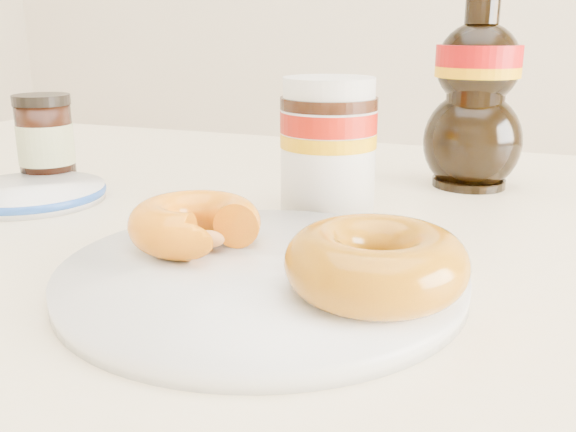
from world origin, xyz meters
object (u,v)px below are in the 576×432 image
(plate, at_px, (262,274))
(donut_whole, at_px, (376,263))
(nutella_jar, at_px, (328,141))
(syrup_bottle, at_px, (476,92))
(donut_bitten, at_px, (195,223))
(dining_table, at_px, (258,312))
(dark_jar, at_px, (46,140))
(blue_rim_saucer, at_px, (31,193))

(plate, bearing_deg, donut_whole, -11.87)
(nutella_jar, height_order, syrup_bottle, syrup_bottle)
(donut_bitten, bearing_deg, donut_whole, -27.09)
(syrup_bottle, bearing_deg, dining_table, -125.86)
(dark_jar, bearing_deg, blue_rim_saucer, -61.83)
(nutella_jar, distance_m, dark_jar, 0.33)
(plate, relative_size, nutella_jar, 2.19)
(syrup_bottle, bearing_deg, donut_bitten, -117.13)
(nutella_jar, bearing_deg, syrup_bottle, 53.63)
(dining_table, bearing_deg, blue_rim_saucer, -179.08)
(donut_whole, bearing_deg, dining_table, 135.29)
(dining_table, distance_m, donut_bitten, 0.15)
(plate, bearing_deg, nutella_jar, 93.95)
(dining_table, relative_size, blue_rim_saucer, 9.50)
(blue_rim_saucer, bearing_deg, dark_jar, 118.17)
(donut_bitten, xyz_separation_m, donut_whole, (0.14, -0.04, 0.00))
(nutella_jar, xyz_separation_m, dark_jar, (-0.33, 0.00, -0.02))
(plate, height_order, syrup_bottle, syrup_bottle)
(dark_jar, bearing_deg, plate, -28.77)
(donut_whole, height_order, blue_rim_saucer, donut_whole)
(plate, height_order, nutella_jar, nutella_jar)
(nutella_jar, bearing_deg, donut_whole, -64.86)
(plate, distance_m, donut_whole, 0.09)
(donut_whole, bearing_deg, nutella_jar, 115.14)
(donut_bitten, bearing_deg, dark_jar, 137.27)
(syrup_bottle, distance_m, dark_jar, 0.47)
(plate, bearing_deg, dining_table, 115.35)
(plate, distance_m, donut_bitten, 0.07)
(plate, xyz_separation_m, nutella_jar, (-0.01, 0.19, 0.06))
(donut_whole, relative_size, syrup_bottle, 0.54)
(plate, distance_m, dark_jar, 0.39)
(donut_bitten, relative_size, dark_jar, 0.99)
(nutella_jar, bearing_deg, dark_jar, 179.74)
(syrup_bottle, xyz_separation_m, dark_jar, (-0.44, -0.15, -0.05))
(donut_bitten, height_order, syrup_bottle, syrup_bottle)
(plate, xyz_separation_m, syrup_bottle, (0.10, 0.34, 0.09))
(dining_table, relative_size, syrup_bottle, 6.85)
(plate, bearing_deg, syrup_bottle, 73.47)
(plate, height_order, donut_whole, donut_whole)
(dark_jar, relative_size, blue_rim_saucer, 0.67)
(blue_rim_saucer, bearing_deg, nutella_jar, 13.26)
(donut_bitten, bearing_deg, syrup_bottle, 50.86)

